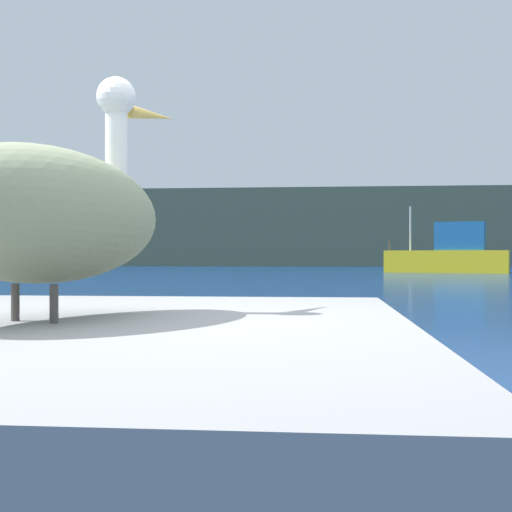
{
  "coord_description": "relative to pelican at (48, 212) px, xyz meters",
  "views": [
    {
      "loc": [
        0.49,
        -2.42,
        1.11
      ],
      "look_at": [
        -1.83,
        22.47,
        1.07
      ],
      "focal_mm": 46.84,
      "sensor_mm": 36.0,
      "label": 1
    }
  ],
  "objects": [
    {
      "name": "fishing_boat_yellow",
      "position": [
        9.22,
        40.39,
        -0.08
      ],
      "size": [
        7.76,
        4.41,
        4.23
      ],
      "rotation": [
        0.0,
        0.0,
        2.84
      ],
      "color": "yellow",
      "rests_on": "ground"
    },
    {
      "name": "hillside_backdrop",
      "position": [
        0.48,
        68.36,
        2.61
      ],
      "size": [
        140.0,
        11.19,
        7.75
      ],
      "primitive_type": "cube",
      "color": "#5B664C",
      "rests_on": "ground"
    },
    {
      "name": "pelican",
      "position": [
        0.0,
        0.0,
        0.0
      ],
      "size": [
        0.9,
        1.4,
        0.97
      ],
      "rotation": [
        0.0,
        0.0,
        1.2
      ],
      "color": "gray",
      "rests_on": "pier_dock"
    },
    {
      "name": "pier_dock",
      "position": [
        -0.0,
        -0.01,
        -0.83
      ],
      "size": [
        2.6,
        2.86,
        0.87
      ],
      "primitive_type": "cube",
      "color": "gray",
      "rests_on": "ground"
    }
  ]
}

